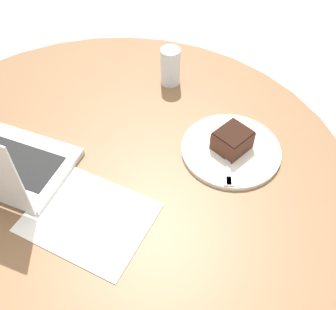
{
  "coord_description": "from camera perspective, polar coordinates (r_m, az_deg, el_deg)",
  "views": [
    {
      "loc": [
        0.31,
        -0.55,
        1.55
      ],
      "look_at": [
        0.15,
        0.09,
        0.8
      ],
      "focal_mm": 42.0,
      "sensor_mm": 36.0,
      "label": 1
    }
  ],
  "objects": [
    {
      "name": "dining_table",
      "position": [
        1.12,
        -8.77,
        -7.84
      ],
      "size": [
        1.31,
        1.31,
        0.76
      ],
      "color": "brown",
      "rests_on": "ground_plane"
    },
    {
      "name": "cake_slice",
      "position": [
        1.04,
        9.32,
        2.14
      ],
      "size": [
        0.11,
        0.12,
        0.06
      ],
      "rotation": [
        0.0,
        0.0,
        0.99
      ],
      "color": "#472619",
      "rests_on": "plate"
    },
    {
      "name": "laptop",
      "position": [
        1.05,
        -23.01,
        -1.2
      ],
      "size": [
        0.32,
        0.26,
        0.25
      ],
      "rotation": [
        0.0,
        0.0,
        6.14
      ],
      "color": "silver",
      "rests_on": "dining_table"
    },
    {
      "name": "paper_document",
      "position": [
        0.95,
        -11.44,
        -8.87
      ],
      "size": [
        0.33,
        0.28,
        0.0
      ],
      "rotation": [
        0.0,
        0.0,
        -0.23
      ],
      "color": "white",
      "rests_on": "dining_table"
    },
    {
      "name": "plate",
      "position": [
        1.07,
        9.1,
        0.77
      ],
      "size": [
        0.27,
        0.27,
        0.01
      ],
      "color": "silver",
      "rests_on": "dining_table"
    },
    {
      "name": "fork",
      "position": [
        1.02,
        8.71,
        -1.44
      ],
      "size": [
        0.05,
        0.17,
        0.0
      ],
      "rotation": [
        0.0,
        0.0,
        4.89
      ],
      "color": "silver",
      "rests_on": "plate"
    },
    {
      "name": "water_glass",
      "position": [
        1.24,
        0.35,
        12.71
      ],
      "size": [
        0.06,
        0.06,
        0.12
      ],
      "color": "silver",
      "rests_on": "dining_table"
    },
    {
      "name": "ground_plane",
      "position": [
        1.67,
        -6.16,
        -19.76
      ],
      "size": [
        12.0,
        12.0,
        0.0
      ],
      "primitive_type": "plane",
      "color": "#B7AD9E"
    }
  ]
}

